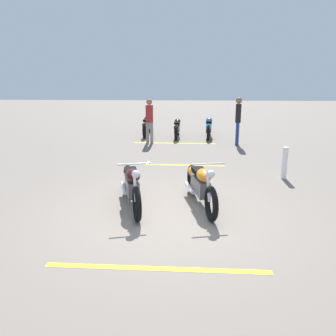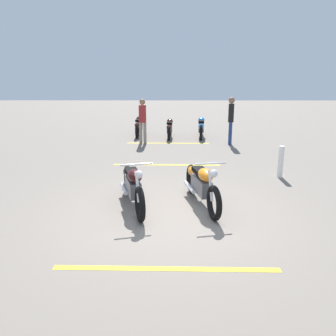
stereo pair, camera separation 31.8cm
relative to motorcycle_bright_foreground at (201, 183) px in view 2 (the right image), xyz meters
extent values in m
plane|color=slate|center=(-0.63, 0.69, -0.46)|extent=(60.00, 60.00, 0.00)
torus|color=black|center=(-0.82, -0.18, -0.13)|extent=(0.68, 0.25, 0.67)
torus|color=black|center=(0.71, 0.15, -0.13)|extent=(0.68, 0.25, 0.67)
cube|color=#59595E|center=(-0.01, 0.00, -0.04)|extent=(0.87, 0.39, 0.32)
ellipsoid|color=orange|center=(-0.27, -0.06, 0.26)|extent=(0.57, 0.38, 0.24)
ellipsoid|color=orange|center=(0.55, 0.11, 0.10)|extent=(0.60, 0.35, 0.22)
cube|color=black|center=(0.12, 0.02, 0.24)|extent=(0.48, 0.33, 0.09)
cylinder|color=silver|center=(-0.59, -0.13, 0.13)|extent=(0.27, 0.11, 0.56)
cylinder|color=silver|center=(-0.54, -0.12, 0.56)|extent=(0.16, 0.61, 0.04)
sphere|color=silver|center=(-0.74, -0.16, 0.42)|extent=(0.15, 0.15, 0.15)
cylinder|color=silver|center=(0.35, 0.22, -0.20)|extent=(0.70, 0.23, 0.09)
torus|color=black|center=(-0.89, 1.19, -0.13)|extent=(0.68, 0.28, 0.67)
torus|color=black|center=(0.62, 1.59, -0.13)|extent=(0.68, 0.28, 0.67)
cube|color=#59595E|center=(-0.09, 1.40, -0.04)|extent=(0.87, 0.43, 0.32)
ellipsoid|color=black|center=(-0.35, 1.33, 0.26)|extent=(0.57, 0.40, 0.24)
ellipsoid|color=black|center=(0.46, 1.55, 0.10)|extent=(0.60, 0.37, 0.22)
cube|color=black|center=(0.04, 1.43, 0.24)|extent=(0.49, 0.34, 0.09)
cylinder|color=silver|center=(-0.67, 1.25, 0.13)|extent=(0.27, 0.12, 0.56)
cylinder|color=silver|center=(-0.62, 1.26, 0.56)|extent=(0.19, 0.61, 0.04)
sphere|color=silver|center=(-0.82, 1.21, 0.42)|extent=(0.15, 0.15, 0.15)
cylinder|color=silver|center=(0.26, 1.64, -0.20)|extent=(0.70, 0.26, 0.09)
torus|color=black|center=(8.86, -0.75, -0.13)|extent=(0.67, 0.17, 0.66)
torus|color=black|center=(7.33, -0.61, -0.13)|extent=(0.67, 0.17, 0.66)
cube|color=#59595E|center=(8.05, -0.67, -0.05)|extent=(0.84, 0.29, 0.31)
ellipsoid|color=blue|center=(8.31, -0.70, 0.25)|extent=(0.53, 0.32, 0.24)
ellipsoid|color=blue|center=(7.49, -0.62, 0.09)|extent=(0.57, 0.28, 0.22)
cube|color=black|center=(7.92, -0.66, 0.23)|extent=(0.45, 0.27, 0.09)
torus|color=black|center=(8.70, 0.64, -0.15)|extent=(0.62, 0.13, 0.62)
torus|color=black|center=(7.27, 0.70, -0.15)|extent=(0.62, 0.13, 0.62)
cube|color=#59595E|center=(7.94, 0.67, -0.07)|extent=(0.78, 0.23, 0.30)
ellipsoid|color=black|center=(8.19, 0.66, 0.20)|extent=(0.49, 0.28, 0.22)
ellipsoid|color=black|center=(7.41, 0.69, 0.05)|extent=(0.53, 0.24, 0.20)
cube|color=black|center=(7.82, 0.68, 0.18)|extent=(0.41, 0.24, 0.08)
torus|color=black|center=(9.23, 2.00, -0.13)|extent=(0.66, 0.12, 0.66)
torus|color=black|center=(7.70, 2.04, -0.13)|extent=(0.66, 0.12, 0.66)
cube|color=#59595E|center=(8.42, 2.02, -0.05)|extent=(0.83, 0.23, 0.31)
ellipsoid|color=black|center=(8.69, 2.02, 0.24)|extent=(0.52, 0.28, 0.24)
ellipsoid|color=black|center=(7.86, 2.03, 0.09)|extent=(0.55, 0.25, 0.22)
cube|color=black|center=(8.29, 2.02, 0.22)|extent=(0.44, 0.24, 0.09)
cylinder|color=gray|center=(6.65, 1.80, -0.05)|extent=(0.12, 0.12, 0.83)
cylinder|color=gray|center=(6.62, 1.63, -0.05)|extent=(0.12, 0.12, 0.83)
cube|color=maroon|center=(6.63, 1.71, 0.69)|extent=(0.23, 0.27, 0.65)
sphere|color=#8C664C|center=(6.63, 1.71, 1.14)|extent=(0.22, 0.22, 0.22)
cylinder|color=navy|center=(6.39, -1.65, -0.03)|extent=(0.13, 0.13, 0.87)
cylinder|color=navy|center=(6.57, -1.67, -0.03)|extent=(0.13, 0.13, 0.87)
cube|color=black|center=(6.48, -1.66, 0.75)|extent=(0.28, 0.23, 0.69)
sphere|color=#8C664C|center=(6.48, -1.66, 1.22)|extent=(0.23, 0.23, 0.23)
cylinder|color=white|center=(2.02, -2.26, -0.05)|extent=(0.14, 0.14, 0.83)
cube|color=yellow|center=(-2.55, 0.68, -0.46)|extent=(0.17, 3.20, 0.01)
cube|color=yellow|center=(3.28, 0.75, -0.46)|extent=(0.17, 3.20, 0.01)
cube|color=yellow|center=(6.68, 0.73, -0.46)|extent=(0.17, 3.20, 0.01)
camera|label=1|loc=(-6.97, 0.31, 2.20)|focal=37.83mm
camera|label=2|loc=(-6.98, 0.63, 2.20)|focal=37.83mm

